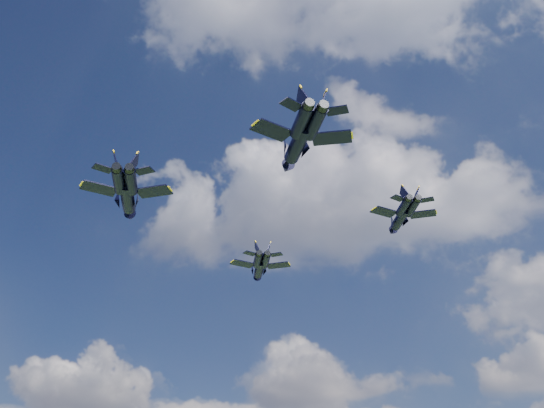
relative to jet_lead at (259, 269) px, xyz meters
The scene contains 4 objects.
jet_lead is the anchor object (origin of this frame).
jet_left 30.89m from the jet_lead, 114.24° to the right, with size 12.81×17.79×4.22m.
jet_right 29.25m from the jet_lead, 24.81° to the right, with size 9.91×13.76×3.26m.
jet_slot 39.85m from the jet_lead, 66.91° to the right, with size 12.74×17.27×4.17m.
Camera 1 is at (19.36, -85.99, 9.18)m, focal length 45.00 mm.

